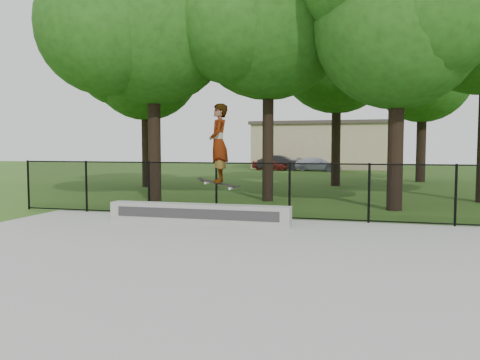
# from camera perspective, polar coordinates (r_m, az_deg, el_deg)

# --- Properties ---
(ground) EXTENTS (100.00, 100.00, 0.00)m
(ground) POSITION_cam_1_polar(r_m,az_deg,el_deg) (6.72, -1.84, -12.87)
(ground) COLOR #2F5618
(ground) RESTS_ON ground
(concrete_slab) EXTENTS (14.00, 12.00, 0.06)m
(concrete_slab) POSITION_cam_1_polar(r_m,az_deg,el_deg) (6.71, -1.84, -12.63)
(concrete_slab) COLOR #A4A5A0
(concrete_slab) RESTS_ON ground
(grind_ledge) EXTENTS (4.63, 0.40, 0.49)m
(grind_ledge) POSITION_cam_1_polar(r_m,az_deg,el_deg) (11.67, -5.13, -4.12)
(grind_ledge) COLOR #9A9995
(grind_ledge) RESTS_ON concrete_slab
(car_a) EXTENTS (3.49, 2.45, 1.11)m
(car_a) POSITION_cam_1_polar(r_m,az_deg,el_deg) (39.94, 3.74, 1.99)
(car_a) COLOR maroon
(car_a) RESTS_ON ground
(car_b) EXTENTS (3.56, 1.50, 1.27)m
(car_b) POSITION_cam_1_polar(r_m,az_deg,el_deg) (39.99, 5.00, 2.11)
(car_b) COLOR black
(car_b) RESTS_ON ground
(car_c) EXTENTS (3.77, 2.35, 1.10)m
(car_c) POSITION_cam_1_polar(r_m,az_deg,el_deg) (39.08, 9.49, 1.90)
(car_c) COLOR #ADB1C4
(car_c) RESTS_ON ground
(skater_airborne) EXTENTS (0.83, 0.78, 2.03)m
(skater_airborne) POSITION_cam_1_polar(r_m,az_deg,el_deg) (11.12, -2.62, 4.39)
(skater_airborne) COLOR black
(skater_airborne) RESTS_ON ground
(chainlink_fence) EXTENTS (16.06, 0.06, 1.50)m
(chainlink_fence) POSITION_cam_1_polar(r_m,az_deg,el_deg) (12.25, 6.06, -1.35)
(chainlink_fence) COLOR black
(chainlink_fence) RESTS_ON concrete_slab
(tree_row) EXTENTS (20.30, 18.31, 10.00)m
(tree_row) POSITION_cam_1_polar(r_m,az_deg,el_deg) (20.42, 9.78, 16.49)
(tree_row) COLOR black
(tree_row) RESTS_ON ground
(distant_building) EXTENTS (12.40, 6.40, 4.30)m
(distant_building) POSITION_cam_1_polar(r_m,az_deg,el_deg) (44.32, 9.81, 4.22)
(distant_building) COLOR tan
(distant_building) RESTS_ON ground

